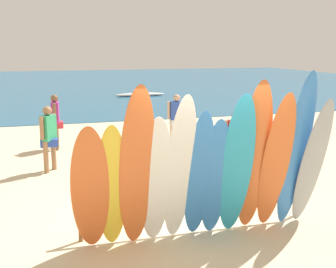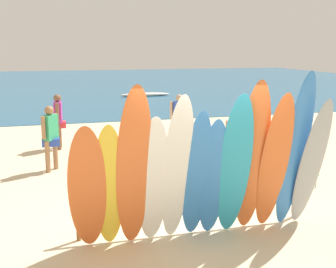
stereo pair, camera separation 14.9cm
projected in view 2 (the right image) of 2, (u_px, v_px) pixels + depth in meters
name	position (u px, v px, depth m)	size (l,w,h in m)	color
ground	(102.00, 111.00, 20.63)	(60.00, 60.00, 0.00)	beige
ocean_water	(79.00, 83.00, 36.59)	(60.00, 40.00, 0.02)	#235B7F
surfboard_rack	(196.00, 195.00, 7.27)	(4.07, 0.07, 0.71)	brown
surfboard_orange_0	(87.00, 189.00, 6.31)	(0.58, 0.08, 2.04)	orange
surfboard_yellow_1	(109.00, 187.00, 6.39)	(0.47, 0.07, 2.05)	yellow
surfboard_orange_2	(134.00, 169.00, 6.33)	(0.54, 0.06, 2.62)	orange
surfboard_white_3	(153.00, 181.00, 6.52)	(0.50, 0.07, 2.14)	white
surfboard_white_4	(177.00, 170.00, 6.56)	(0.48, 0.06, 2.47)	white
surfboard_blue_5	(197.00, 176.00, 6.71)	(0.46, 0.07, 2.20)	#337AD1
surfboard_blue_6	(213.00, 178.00, 6.81)	(0.47, 0.07, 2.04)	#337AD1
surfboard_teal_7	(235.00, 166.00, 6.79)	(0.55, 0.08, 2.44)	#289EC6
surfboard_orange_8	(252.00, 158.00, 6.90)	(0.52, 0.08, 2.64)	orange
surfboard_orange_9	(274.00, 163.00, 6.97)	(0.51, 0.08, 2.46)	orange
surfboard_blue_10	(295.00, 152.00, 7.04)	(0.48, 0.06, 2.76)	#337AD1
surfboard_grey_11	(311.00, 164.00, 7.12)	(0.46, 0.08, 2.36)	#999EA3
beachgoer_by_water	(50.00, 134.00, 10.58)	(0.43, 0.53, 1.64)	#9E704C
beachgoer_photographing	(179.00, 116.00, 13.47)	(0.60, 0.26, 1.60)	tan
beachgoer_strolling	(58.00, 118.00, 12.91)	(0.43, 0.63, 1.67)	brown
beachgoer_near_rack	(236.00, 138.00, 10.46)	(0.57, 0.24, 1.52)	#9E704C
beach_chair_red	(301.00, 165.00, 9.69)	(0.61, 0.77, 0.81)	#B7B7BC
beach_chair_blue	(299.00, 153.00, 10.78)	(0.75, 0.89, 0.79)	#B7B7BC
distant_boat	(145.00, 95.00, 26.77)	(3.17, 0.57, 0.25)	silver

